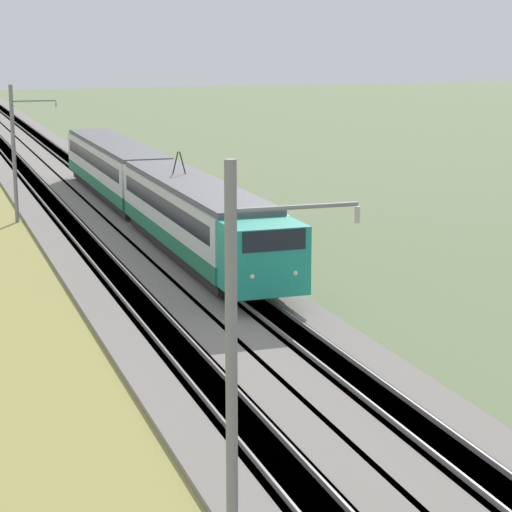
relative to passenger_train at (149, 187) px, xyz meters
The scene contains 7 objects.
ballast_main 6.64m from the passenger_train, 41.97° to the left, with size 240.00×4.40×0.30m.
ballast_adjacent 5.14m from the passenger_train, ahead, with size 240.00×4.40×0.30m.
track_main 6.64m from the passenger_train, 41.97° to the left, with size 240.00×1.57×0.45m.
track_adjacent 5.13m from the passenger_train, ahead, with size 240.00×1.57×0.45m.
passenger_train is the anchor object (origin of this frame).
catenary_mast_near 37.03m from the passenger_train, 169.56° to the left, with size 0.22×2.56×8.14m.
catenary_mast_mid 7.73m from the passenger_train, 62.70° to the left, with size 0.22×2.56×7.69m.
Camera 1 is at (-7.26, 7.63, 10.17)m, focal length 70.00 mm.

